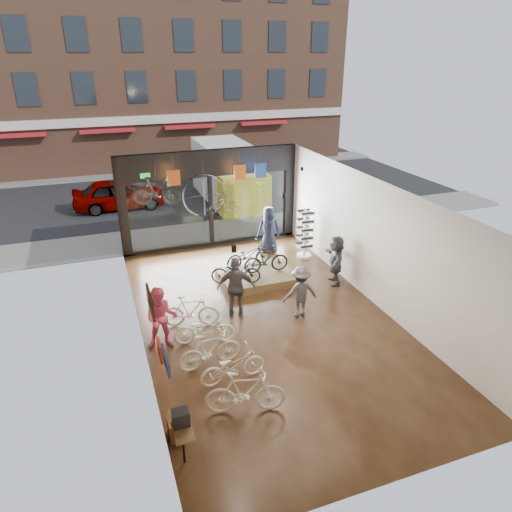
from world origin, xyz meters
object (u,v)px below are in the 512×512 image
box_truck (231,176)px  customer_4 (269,230)px  display_bike_right (248,255)px  floor_bike_3 (210,350)px  floor_bike_2 (233,366)px  floor_bike_1 (245,392)px  floor_bike_5 (191,311)px  hung_bike (157,191)px  display_bike_left (236,271)px  floor_bike_4 (204,329)px  display_platform (256,277)px  customer_2 (236,287)px  customer_3 (300,292)px  sunglasses_rack (305,234)px  customer_1 (162,318)px  customer_5 (336,260)px  penny_farthing (213,196)px  street_car (119,194)px  display_bike_mid (266,260)px

box_truck → customer_4: bearing=-94.1°
display_bike_right → customer_4: (1.39, 1.64, 0.17)m
floor_bike_3 → floor_bike_2: bearing=-157.2°
floor_bike_1 → floor_bike_5: 3.76m
floor_bike_2 → hung_bike: (-0.56, 6.53, 2.50)m
display_bike_left → floor_bike_4: bearing=165.2°
display_platform → customer_4: 2.69m
floor_bike_4 → customer_2: size_ratio=0.87×
customer_3 → sunglasses_rack: size_ratio=0.84×
hung_bike → floor_bike_4: bearing=-159.5°
display_bike_left → floor_bike_2: bearing=-179.6°
box_truck → floor_bike_4: box_truck is taller
customer_1 → floor_bike_1: bearing=-55.9°
customer_2 → customer_5: size_ratio=1.11×
penny_farthing → customer_2: bearing=-96.4°
floor_bike_1 → customer_5: 6.69m
hung_bike → customer_1: bearing=-172.5°
hung_bike → street_car: bearing=23.1°
floor_bike_3 → customer_1: (-0.94, 1.22, 0.40)m
penny_farthing → hung_bike: hung_bike is taller
customer_1 → customer_2: customer_2 is taller
floor_bike_2 → penny_farthing: size_ratio=0.83×
customer_4 → sunglasses_rack: sunglasses_rack is taller
customer_1 → hung_bike: size_ratio=1.11×
box_truck → floor_bike_4: size_ratio=4.45×
floor_bike_2 → display_platform: (2.24, 4.64, -0.27)m
display_bike_mid → display_platform: bearing=90.7°
display_bike_mid → sunglasses_rack: sunglasses_rack is taller
customer_4 → customer_1: bearing=54.2°
floor_bike_4 → display_platform: (2.50, 2.92, -0.28)m
floor_bike_2 → customer_1: size_ratio=0.91×
floor_bike_2 → display_bike_right: 5.67m
floor_bike_2 → display_bike_mid: bearing=-33.9°
floor_bike_5 → sunglasses_rack: (5.04, 3.24, 0.45)m
customer_1 → sunglasses_rack: 7.16m
box_truck → floor_bike_2: (-4.03, -13.33, -1.01)m
floor_bike_2 → display_bike_mid: display_bike_mid is taller
floor_bike_2 → display_platform: 5.16m
sunglasses_rack → display_bike_mid: bearing=-131.7°
box_truck → customer_2: bearing=-106.2°
penny_farthing → hung_bike: size_ratio=1.22×
customer_4 → display_platform: bearing=68.1°
display_bike_left → penny_farthing: (0.01, 2.54, 1.78)m
customer_5 → sunglasses_rack: sunglasses_rack is taller
floor_bike_3 → floor_bike_1: bearing=-174.9°
floor_bike_1 → floor_bike_2: floor_bike_1 is taller
sunglasses_rack → hung_bike: 5.60m
customer_5 → sunglasses_rack: size_ratio=0.90×
box_truck → hung_bike: hung_bike is taller
display_bike_right → customer_5: (2.51, -1.58, 0.10)m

